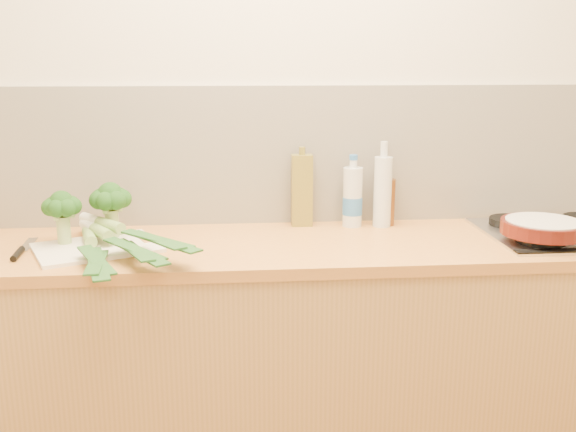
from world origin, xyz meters
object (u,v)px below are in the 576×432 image
(gas_hob, at_px, (565,232))
(chopping_board, at_px, (97,248))
(chefs_knife, at_px, (20,251))
(skillet, at_px, (544,227))

(gas_hob, relative_size, chopping_board, 1.45)
(chopping_board, xyz_separation_m, chefs_knife, (-0.25, -0.03, 0.00))
(gas_hob, relative_size, chefs_knife, 1.98)
(gas_hob, distance_m, chefs_knife, 1.95)
(chefs_knife, height_order, skillet, skillet)
(gas_hob, height_order, chefs_knife, gas_hob)
(chopping_board, distance_m, skillet, 1.56)
(chopping_board, bearing_deg, skillet, -26.80)
(chefs_knife, bearing_deg, chopping_board, 3.29)
(skillet, bearing_deg, chefs_knife, -157.50)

